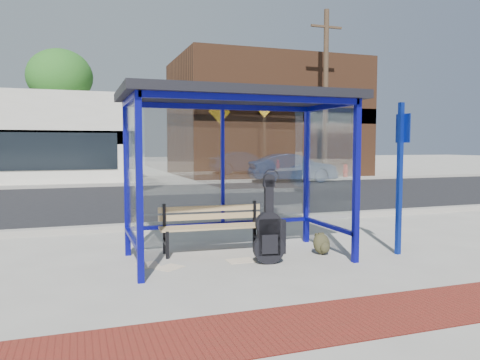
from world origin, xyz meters
name	(u,v)px	position (x,y,z in m)	size (l,w,h in m)	color
ground	(238,259)	(0.00, 0.00, 0.00)	(120.00, 120.00, 0.00)	#B2ADA0
brick_paver_strip	(328,321)	(0.00, -2.60, 0.01)	(60.00, 1.00, 0.01)	maroon
curb_near	(192,223)	(0.00, 2.90, 0.06)	(60.00, 0.25, 0.12)	gray
street_asphalt	(153,199)	(0.00, 8.00, 0.00)	(60.00, 10.00, 0.00)	black
curb_far	(134,184)	(0.00, 13.10, 0.06)	(60.00, 0.25, 0.12)	gray
far_sidewalk	(129,182)	(0.00, 15.00, 0.00)	(60.00, 4.00, 0.01)	#B2ADA0
bus_shelter	(236,117)	(0.00, 0.07, 2.07)	(3.30, 1.80, 2.42)	#0D0E8F
storefront_brown	(265,118)	(8.00, 18.49, 3.20)	(10.00, 7.08, 6.40)	#59331E
tree_mid	(60,77)	(-3.00, 22.00, 5.45)	(3.60, 3.60, 7.03)	#4C3826
tree_right	(308,88)	(12.50, 22.00, 5.45)	(3.60, 3.60, 7.03)	#4C3826
utility_pole_east	(326,93)	(9.00, 13.40, 4.11)	(1.60, 0.24, 8.00)	#4C3826
bench	(212,224)	(-0.24, 0.52, 0.44)	(1.65, 0.49, 0.77)	black
guitar_bag	(269,233)	(0.31, -0.41, 0.43)	(0.45, 0.19, 1.19)	black
suitcase	(273,237)	(0.60, 0.09, 0.27)	(0.37, 0.28, 0.58)	black
backpack	(322,244)	(1.30, -0.16, 0.15)	(0.28, 0.26, 0.33)	#302E1B
sign_post	(400,170)	(2.41, -0.53, 1.29)	(0.10, 0.29, 2.30)	navy
newspaper_a	(148,265)	(-1.30, 0.04, 0.00)	(0.37, 0.30, 0.01)	white
newspaper_b	(169,268)	(-1.05, -0.18, 0.00)	(0.35, 0.28, 0.01)	white
newspaper_c	(241,261)	(-0.01, -0.14, 0.00)	(0.38, 0.30, 0.01)	white
parked_car	(292,168)	(6.98, 12.73, 0.64)	(1.35, 3.87, 1.28)	#182544
fire_hydrant	(346,171)	(10.26, 13.57, 0.39)	(0.33, 0.22, 0.72)	#B4190C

